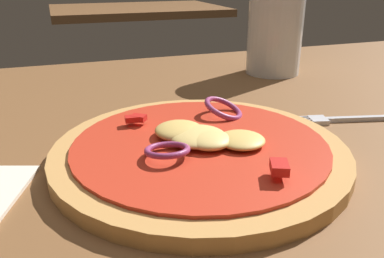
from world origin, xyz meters
name	(u,v)px	position (x,y,z in m)	size (l,w,h in m)	color
dining_table	(236,173)	(0.00, 0.00, 0.02)	(1.30, 0.86, 0.03)	brown
pizza	(200,149)	(-0.03, 0.01, 0.04)	(0.25, 0.25, 0.03)	tan
fork	(355,119)	(0.16, 0.04, 0.03)	(0.20, 0.06, 0.01)	silver
beer_glass	(275,30)	(0.18, 0.26, 0.10)	(0.08, 0.08, 0.15)	silver
background_table	(137,10)	(0.22, 1.47, 0.02)	(0.72, 0.50, 0.03)	brown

